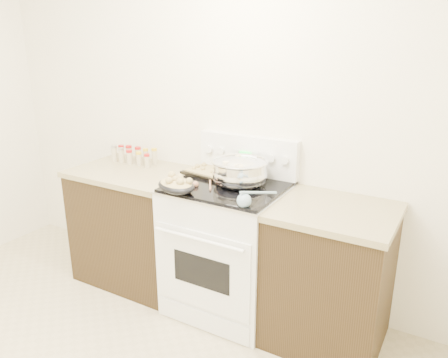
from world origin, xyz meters
The scene contains 9 objects.
counter_left centered at (-0.48, 1.43, 0.46)m, with size 0.93×0.67×0.92m.
counter_right centered at (1.08, 1.43, 0.46)m, with size 0.73×0.67×0.92m.
kitchen_range centered at (0.35, 1.42, 0.49)m, with size 0.78×0.73×1.22m.
mixing_bowl centered at (0.42, 1.47, 1.03)m, with size 0.44×0.44×0.22m.
roasting_pan centered at (0.13, 1.14, 0.99)m, with size 0.35×0.30×0.11m.
baking_sheet centered at (0.15, 1.57, 0.96)m, with size 0.46×0.35×0.06m.
wooden_spoon centered at (0.20, 1.33, 0.95)m, with size 0.16×0.25×0.04m.
blue_ladle centered at (0.62, 1.15, 0.98)m, with size 0.16×0.27×0.11m.
spice_jars centered at (-0.62, 1.58, 0.98)m, with size 0.40×0.15×0.13m.
Camera 1 is at (1.71, -0.99, 1.90)m, focal length 35.00 mm.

